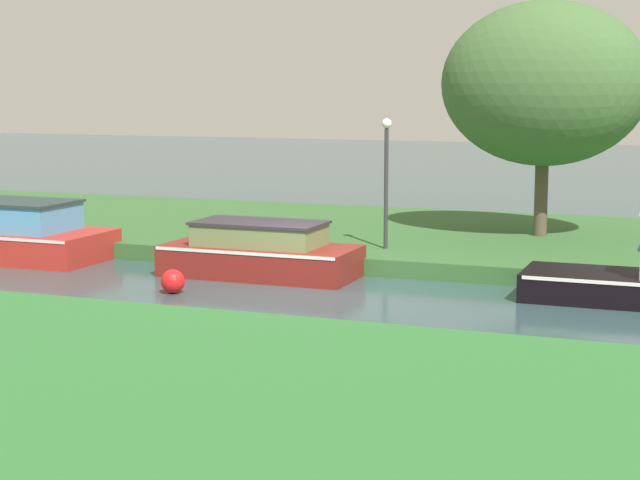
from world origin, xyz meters
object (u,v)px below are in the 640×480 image
willow_tree_left (544,84)px  lamp_post (386,168)px  mooring_post_near (39,222)px  channel_buoy (173,281)px  red_barge (14,234)px  maroon_cruiser (261,253)px

willow_tree_left → lamp_post: (-3.09, -3.47, -1.98)m
lamp_post → mooring_post_near: lamp_post is taller
willow_tree_left → channel_buoy: size_ratio=12.06×
red_barge → lamp_post: lamp_post is taller
maroon_cruiser → mooring_post_near: bearing=167.6°
red_barge → mooring_post_near: (-0.38, 1.56, 0.10)m
maroon_cruiser → channel_buoy: maroon_cruiser is taller
red_barge → willow_tree_left: bearing=26.1°
maroon_cruiser → mooring_post_near: size_ratio=7.10×
mooring_post_near → channel_buoy: 7.45m
willow_tree_left → lamp_post: bearing=-131.7°
maroon_cruiser → lamp_post: bearing=47.8°
mooring_post_near → lamp_post: bearing=5.3°
willow_tree_left → mooring_post_near: willow_tree_left is taller
willow_tree_left → mooring_post_near: 13.63m
lamp_post → channel_buoy: lamp_post is taller
mooring_post_near → willow_tree_left: bearing=19.2°
maroon_cruiser → willow_tree_left: willow_tree_left is taller
mooring_post_near → channel_buoy: bearing=-32.9°
mooring_post_near → red_barge: bearing=-76.2°
red_barge → lamp_post: size_ratio=1.53×
lamp_post → channel_buoy: 6.14m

